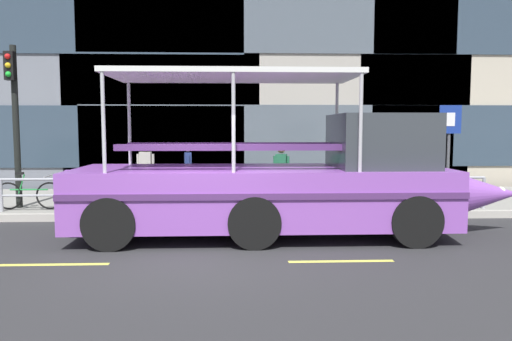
# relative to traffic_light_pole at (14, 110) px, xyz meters

# --- Properties ---
(ground_plane) EXTENTS (120.00, 120.00, 0.00)m
(ground_plane) POSITION_rel_traffic_light_pole_xyz_m (5.09, -4.08, -2.72)
(ground_plane) COLOR #2B2B2D
(sidewalk) EXTENTS (32.00, 4.80, 0.18)m
(sidewalk) POSITION_rel_traffic_light_pole_xyz_m (5.09, 1.52, -2.63)
(sidewalk) COLOR gray
(sidewalk) RESTS_ON ground_plane
(curb_edge) EXTENTS (32.00, 0.18, 0.18)m
(curb_edge) POSITION_rel_traffic_light_pole_xyz_m (5.09, -0.97, -2.63)
(curb_edge) COLOR #B2ADA3
(curb_edge) RESTS_ON ground_plane
(lane_centreline) EXTENTS (25.80, 0.12, 0.01)m
(lane_centreline) POSITION_rel_traffic_light_pole_xyz_m (5.09, -4.80, -2.72)
(lane_centreline) COLOR #DBD64C
(lane_centreline) RESTS_ON ground_plane
(curb_guardrail) EXTENTS (12.34, 0.09, 0.84)m
(curb_guardrail) POSITION_rel_traffic_light_pole_xyz_m (5.99, -0.63, -1.97)
(curb_guardrail) COLOR #9EA0A8
(curb_guardrail) RESTS_ON sidewalk
(traffic_light_pole) EXTENTS (0.24, 0.46, 4.20)m
(traffic_light_pole) POSITION_rel_traffic_light_pole_xyz_m (0.00, 0.00, 0.00)
(traffic_light_pole) COLOR black
(traffic_light_pole) RESTS_ON sidewalk
(parking_sign) EXTENTS (0.60, 0.12, 2.69)m
(parking_sign) POSITION_rel_traffic_light_pole_xyz_m (11.50, 0.14, -0.71)
(parking_sign) COLOR #4C4F54
(parking_sign) RESTS_ON sidewalk
(leaned_bicycle) EXTENTS (1.74, 0.46, 0.96)m
(leaned_bicycle) POSITION_rel_traffic_light_pole_xyz_m (0.41, -0.29, -2.16)
(leaned_bicycle) COLOR black
(leaned_bicycle) RESTS_ON sidewalk
(duck_tour_boat) EXTENTS (9.57, 2.53, 3.38)m
(duck_tour_boat) POSITION_rel_traffic_light_pole_xyz_m (6.80, -2.76, -1.63)
(duck_tour_boat) COLOR purple
(duck_tour_boat) RESTS_ON ground_plane
(pedestrian_near_bow) EXTENTS (0.49, 0.24, 1.71)m
(pedestrian_near_bow) POSITION_rel_traffic_light_pole_xyz_m (9.32, 0.38, -1.51)
(pedestrian_near_bow) COLOR #1E2338
(pedestrian_near_bow) RESTS_ON sidewalk
(pedestrian_mid_left) EXTENTS (0.44, 0.27, 1.60)m
(pedestrian_mid_left) POSITION_rel_traffic_light_pole_xyz_m (6.97, 0.57, -1.57)
(pedestrian_mid_left) COLOR black
(pedestrian_mid_left) RESTS_ON sidewalk
(pedestrian_mid_right) EXTENTS (0.23, 0.47, 1.65)m
(pedestrian_mid_right) POSITION_rel_traffic_light_pole_xyz_m (4.37, 0.72, -1.54)
(pedestrian_mid_right) COLOR #47423D
(pedestrian_mid_right) RESTS_ON sidewalk
(pedestrian_near_stern) EXTENTS (0.49, 0.23, 1.68)m
(pedestrian_near_stern) POSITION_rel_traffic_light_pole_xyz_m (3.23, 0.54, -1.52)
(pedestrian_near_stern) COLOR #1E2338
(pedestrian_near_stern) RESTS_ON sidewalk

